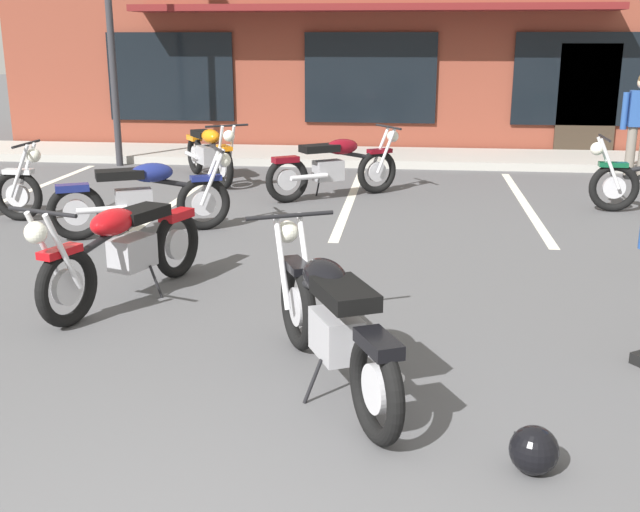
# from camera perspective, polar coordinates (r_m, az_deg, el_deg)

# --- Properties ---
(ground_plane) EXTENTS (80.00, 80.00, 0.00)m
(ground_plane) POSITION_cam_1_polar(r_m,az_deg,el_deg) (6.54, -0.95, -3.84)
(ground_plane) COLOR #515154
(sidewalk_kerb) EXTENTS (22.00, 1.80, 0.14)m
(sidewalk_kerb) POSITION_cam_1_polar(r_m,az_deg,el_deg) (14.43, 3.42, 7.33)
(sidewalk_kerb) COLOR #A8A59E
(sidewalk_kerb) RESTS_ON ground_plane
(brick_storefront_building) EXTENTS (14.83, 7.18, 3.53)m
(brick_storefront_building) POSITION_cam_1_polar(r_m,az_deg,el_deg) (18.37, 4.32, 14.46)
(brick_storefront_building) COLOR brown
(brick_storefront_building) RESTS_ON ground_plane
(painted_stall_lines) EXTENTS (9.74, 4.80, 0.01)m
(painted_stall_lines) POSITION_cam_1_polar(r_m,az_deg,el_deg) (10.91, 2.26, 4.21)
(painted_stall_lines) COLOR silver
(painted_stall_lines) RESTS_ON ground_plane
(motorcycle_foreground_classic) EXTENTS (1.20, 1.95, 0.98)m
(motorcycle_foreground_classic) POSITION_cam_1_polar(r_m,az_deg,el_deg) (4.95, 0.82, -4.77)
(motorcycle_foreground_classic) COLOR black
(motorcycle_foreground_classic) RESTS_ON ground_plane
(motorcycle_black_cruiser) EXTENTS (1.83, 1.41, 0.98)m
(motorcycle_black_cruiser) POSITION_cam_1_polar(r_m,az_deg,el_deg) (10.95, 1.10, 6.70)
(motorcycle_black_cruiser) COLOR black
(motorcycle_black_cruiser) RESTS_ON ground_plane
(motorcycle_blue_standard) EXTENTS (1.39, 1.85, 0.98)m
(motorcycle_blue_standard) POSITION_cam_1_polar(r_m,az_deg,el_deg) (12.39, -8.21, 7.62)
(motorcycle_blue_standard) COLOR black
(motorcycle_blue_standard) RESTS_ON ground_plane
(motorcycle_green_cafe_racer) EXTENTS (1.94, 1.22, 0.98)m
(motorcycle_green_cafe_racer) POSITION_cam_1_polar(r_m,az_deg,el_deg) (9.07, -12.96, 4.38)
(motorcycle_green_cafe_racer) COLOR black
(motorcycle_green_cafe_racer) RESTS_ON ground_plane
(motorcycle_cream_vintage) EXTENTS (1.00, 2.03, 0.98)m
(motorcycle_cream_vintage) POSITION_cam_1_polar(r_m,az_deg,el_deg) (6.81, -14.28, 0.54)
(motorcycle_cream_vintage) COLOR black
(motorcycle_cream_vintage) RESTS_ON ground_plane
(helmet_on_pavement) EXTENTS (0.26, 0.26, 0.26)m
(helmet_on_pavement) POSITION_cam_1_polar(r_m,az_deg,el_deg) (4.30, 15.53, -13.65)
(helmet_on_pavement) COLOR black
(helmet_on_pavement) RESTS_ON ground_plane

